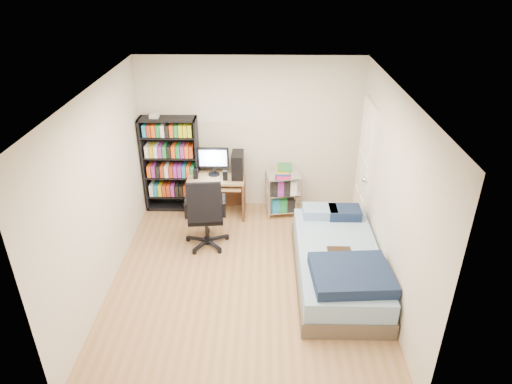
{
  "coord_description": "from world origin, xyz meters",
  "views": [
    {
      "loc": [
        0.23,
        -4.85,
        3.84
      ],
      "look_at": [
        0.13,
        0.4,
        1.07
      ],
      "focal_mm": 32.0,
      "sensor_mm": 36.0,
      "label": 1
    }
  ],
  "objects_px": {
    "computer_desk": "(222,180)",
    "office_chair": "(206,225)",
    "bed": "(338,264)",
    "media_shelf": "(171,164)"
  },
  "relations": [
    {
      "from": "media_shelf",
      "to": "office_chair",
      "type": "relative_size",
      "value": 1.49
    },
    {
      "from": "media_shelf",
      "to": "office_chair",
      "type": "height_order",
      "value": "media_shelf"
    },
    {
      "from": "computer_desk",
      "to": "bed",
      "type": "height_order",
      "value": "computer_desk"
    },
    {
      "from": "media_shelf",
      "to": "bed",
      "type": "bearing_deg",
      "value": -37.47
    },
    {
      "from": "bed",
      "to": "computer_desk",
      "type": "bearing_deg",
      "value": 133.43
    },
    {
      "from": "computer_desk",
      "to": "office_chair",
      "type": "relative_size",
      "value": 1.03
    },
    {
      "from": "media_shelf",
      "to": "computer_desk",
      "type": "bearing_deg",
      "value": -11.06
    },
    {
      "from": "office_chair",
      "to": "bed",
      "type": "distance_m",
      "value": 1.96
    },
    {
      "from": "office_chair",
      "to": "bed",
      "type": "relative_size",
      "value": 0.52
    },
    {
      "from": "office_chair",
      "to": "media_shelf",
      "type": "bearing_deg",
      "value": 115.81
    }
  ]
}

